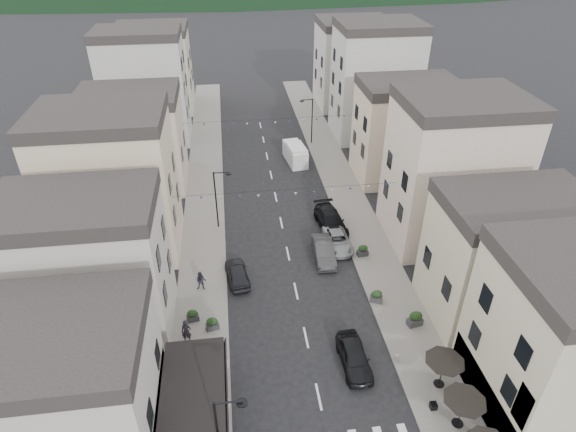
{
  "coord_description": "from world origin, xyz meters",
  "views": [
    {
      "loc": [
        -4.43,
        -12.86,
        26.15
      ],
      "look_at": [
        0.11,
        21.76,
        3.5
      ],
      "focal_mm": 30.0,
      "sensor_mm": 36.0,
      "label": 1
    }
  ],
  "objects_px": {
    "parked_car_a": "(354,357)",
    "parked_car_d": "(331,221)",
    "delivery_van": "(295,153)",
    "pedestrian_a": "(186,332)",
    "parked_car_c": "(338,240)",
    "parked_car_e": "(237,273)",
    "pedestrian_b": "(201,281)",
    "parked_car_b": "(324,251)"
  },
  "relations": [
    {
      "from": "parked_car_c",
      "to": "parked_car_b",
      "type": "bearing_deg",
      "value": -135.48
    },
    {
      "from": "parked_car_d",
      "to": "delivery_van",
      "type": "height_order",
      "value": "delivery_van"
    },
    {
      "from": "parked_car_e",
      "to": "delivery_van",
      "type": "relative_size",
      "value": 0.83
    },
    {
      "from": "delivery_van",
      "to": "pedestrian_a",
      "type": "xyz_separation_m",
      "value": [
        -11.64,
        -27.29,
        -0.06
      ]
    },
    {
      "from": "parked_car_c",
      "to": "delivery_van",
      "type": "distance_m",
      "value": 17.46
    },
    {
      "from": "parked_car_d",
      "to": "parked_car_a",
      "type": "bearing_deg",
      "value": -101.84
    },
    {
      "from": "parked_car_a",
      "to": "parked_car_d",
      "type": "bearing_deg",
      "value": 82.48
    },
    {
      "from": "parked_car_b",
      "to": "parked_car_c",
      "type": "relative_size",
      "value": 0.99
    },
    {
      "from": "parked_car_b",
      "to": "parked_car_c",
      "type": "distance_m",
      "value": 2.24
    },
    {
      "from": "parked_car_d",
      "to": "parked_car_e",
      "type": "xyz_separation_m",
      "value": [
        -9.2,
        -6.55,
        -0.1
      ]
    },
    {
      "from": "parked_car_e",
      "to": "delivery_van",
      "type": "height_order",
      "value": "delivery_van"
    },
    {
      "from": "pedestrian_a",
      "to": "parked_car_a",
      "type": "bearing_deg",
      "value": -13.14
    },
    {
      "from": "parked_car_b",
      "to": "pedestrian_b",
      "type": "xyz_separation_m",
      "value": [
        -10.52,
        -2.84,
        0.2
      ]
    },
    {
      "from": "parked_car_b",
      "to": "parked_car_c",
      "type": "bearing_deg",
      "value": 47.13
    },
    {
      "from": "delivery_van",
      "to": "pedestrian_a",
      "type": "relative_size",
      "value": 2.65
    },
    {
      "from": "parked_car_b",
      "to": "pedestrian_b",
      "type": "bearing_deg",
      "value": -162.95
    },
    {
      "from": "parked_car_b",
      "to": "pedestrian_b",
      "type": "relative_size",
      "value": 2.75
    },
    {
      "from": "parked_car_c",
      "to": "pedestrian_a",
      "type": "height_order",
      "value": "pedestrian_a"
    },
    {
      "from": "parked_car_a",
      "to": "pedestrian_b",
      "type": "xyz_separation_m",
      "value": [
        -10.29,
        8.89,
        0.2
      ]
    },
    {
      "from": "parked_car_e",
      "to": "pedestrian_a",
      "type": "bearing_deg",
      "value": 51.51
    },
    {
      "from": "parked_car_c",
      "to": "pedestrian_b",
      "type": "xyz_separation_m",
      "value": [
        -12.09,
        -4.43,
        0.31
      ]
    },
    {
      "from": "delivery_van",
      "to": "pedestrian_a",
      "type": "distance_m",
      "value": 29.67
    },
    {
      "from": "pedestrian_a",
      "to": "pedestrian_b",
      "type": "distance_m",
      "value": 5.54
    },
    {
      "from": "parked_car_e",
      "to": "delivery_van",
      "type": "bearing_deg",
      "value": -118.17
    },
    {
      "from": "pedestrian_b",
      "to": "pedestrian_a",
      "type": "bearing_deg",
      "value": -91.65
    },
    {
      "from": "pedestrian_b",
      "to": "delivery_van",
      "type": "bearing_deg",
      "value": 71.53
    },
    {
      "from": "parked_car_d",
      "to": "pedestrian_a",
      "type": "relative_size",
      "value": 2.94
    },
    {
      "from": "parked_car_b",
      "to": "pedestrian_b",
      "type": "height_order",
      "value": "pedestrian_b"
    },
    {
      "from": "parked_car_a",
      "to": "parked_car_c",
      "type": "distance_m",
      "value": 13.44
    },
    {
      "from": "parked_car_b",
      "to": "delivery_van",
      "type": "relative_size",
      "value": 0.92
    },
    {
      "from": "parked_car_c",
      "to": "parked_car_e",
      "type": "distance_m",
      "value": 9.86
    },
    {
      "from": "pedestrian_b",
      "to": "parked_car_c",
      "type": "bearing_deg",
      "value": 27.83
    },
    {
      "from": "parked_car_d",
      "to": "delivery_van",
      "type": "distance_m",
      "value": 14.46
    },
    {
      "from": "parked_car_c",
      "to": "parked_car_a",
      "type": "bearing_deg",
      "value": -98.37
    },
    {
      "from": "pedestrian_a",
      "to": "parked_car_e",
      "type": "bearing_deg",
      "value": 63.01
    },
    {
      "from": "parked_car_a",
      "to": "parked_car_d",
      "type": "relative_size",
      "value": 0.79
    },
    {
      "from": "parked_car_c",
      "to": "parked_car_d",
      "type": "height_order",
      "value": "parked_car_d"
    },
    {
      "from": "parked_car_b",
      "to": "parked_car_e",
      "type": "relative_size",
      "value": 1.11
    },
    {
      "from": "pedestrian_a",
      "to": "delivery_van",
      "type": "bearing_deg",
      "value": 70.78
    },
    {
      "from": "parked_car_c",
      "to": "pedestrian_b",
      "type": "height_order",
      "value": "pedestrian_b"
    },
    {
      "from": "delivery_van",
      "to": "parked_car_a",
      "type": "bearing_deg",
      "value": -98.44
    },
    {
      "from": "parked_car_e",
      "to": "parked_car_c",
      "type": "bearing_deg",
      "value": -166.6
    }
  ]
}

